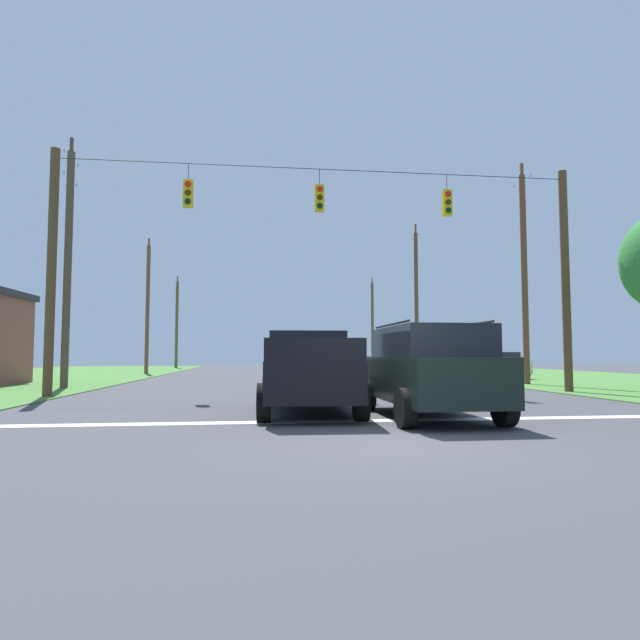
# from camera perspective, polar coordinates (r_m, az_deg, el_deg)

# --- Properties ---
(ground_plane) EXTENTS (120.00, 120.00, 0.00)m
(ground_plane) POSITION_cam_1_polar(r_m,az_deg,el_deg) (8.47, 8.34, -13.13)
(ground_plane) COLOR #3D3D42
(stop_bar_stripe) EXTENTS (16.00, 0.45, 0.01)m
(stop_bar_stripe) POSITION_cam_1_polar(r_m,az_deg,el_deg) (11.05, 4.64, -10.94)
(stop_bar_stripe) COLOR white
(stop_bar_stripe) RESTS_ON ground
(lane_dash_0) EXTENTS (2.50, 0.15, 0.01)m
(lane_dash_0) POSITION_cam_1_polar(r_m,az_deg,el_deg) (16.94, 0.56, -8.46)
(lane_dash_0) COLOR white
(lane_dash_0) RESTS_ON ground
(lane_dash_1) EXTENTS (2.50, 0.15, 0.01)m
(lane_dash_1) POSITION_cam_1_polar(r_m,az_deg,el_deg) (23.87, -1.61, -7.11)
(lane_dash_1) COLOR white
(lane_dash_1) RESTS_ON ground
(lane_dash_2) EXTENTS (2.50, 0.15, 0.01)m
(lane_dash_2) POSITION_cam_1_polar(r_m,az_deg,el_deg) (31.47, -2.89, -6.31)
(lane_dash_2) COLOR white
(lane_dash_2) RESTS_ON ground
(overhead_signal_span) EXTENTS (18.42, 0.31, 8.27)m
(overhead_signal_span) POSITION_cam_1_polar(r_m,az_deg,el_deg) (18.34, 0.36, 6.09)
(overhead_signal_span) COLOR brown
(overhead_signal_span) RESTS_ON ground
(pickup_truck) EXTENTS (2.46, 5.48, 1.95)m
(pickup_truck) POSITION_cam_1_polar(r_m,az_deg,el_deg) (12.69, -1.36, -5.66)
(pickup_truck) COLOR black
(pickup_truck) RESTS_ON ground
(suv_black) EXTENTS (2.23, 4.81, 2.05)m
(suv_black) POSITION_cam_1_polar(r_m,az_deg,el_deg) (11.73, 11.70, -5.28)
(suv_black) COLOR black
(suv_black) RESTS_ON ground
(distant_car_crossing_white) EXTENTS (2.04, 4.31, 1.52)m
(distant_car_crossing_white) POSITION_cam_1_polar(r_m,az_deg,el_deg) (25.05, 0.96, -5.15)
(distant_car_crossing_white) COLOR silver
(distant_car_crossing_white) RESTS_ON ground
(distant_car_oncoming) EXTENTS (2.03, 4.31, 1.52)m
(distant_car_oncoming) POSITION_cam_1_polar(r_m,az_deg,el_deg) (32.09, 18.99, -4.65)
(distant_car_oncoming) COLOR silver
(distant_car_oncoming) RESTS_ON ground
(utility_pole_mid_right) EXTENTS (0.28, 1.64, 10.40)m
(utility_pole_mid_right) POSITION_cam_1_polar(r_m,az_deg,el_deg) (26.10, 21.49, 4.61)
(utility_pole_mid_right) COLOR brown
(utility_pole_mid_right) RESTS_ON ground
(utility_pole_far_right) EXTENTS (0.31, 1.88, 11.68)m
(utility_pole_far_right) POSITION_cam_1_polar(r_m,az_deg,el_deg) (41.41, 10.52, 2.16)
(utility_pole_far_right) COLOR brown
(utility_pole_far_right) RESTS_ON ground
(utility_pole_near_left) EXTENTS (0.30, 1.68, 9.75)m
(utility_pole_near_left) POSITION_cam_1_polar(r_m,az_deg,el_deg) (56.55, 5.77, -0.40)
(utility_pole_near_left) COLOR brown
(utility_pole_near_left) RESTS_ON ground
(utility_pole_far_left) EXTENTS (0.31, 1.71, 10.54)m
(utility_pole_far_left) POSITION_cam_1_polar(r_m,az_deg,el_deg) (24.15, -25.91, 5.71)
(utility_pole_far_left) COLOR brown
(utility_pole_far_left) RESTS_ON ground
(utility_pole_distant_right) EXTENTS (0.27, 1.58, 9.84)m
(utility_pole_distant_right) POSITION_cam_1_polar(r_m,az_deg,el_deg) (39.57, -18.37, 1.37)
(utility_pole_distant_right) COLOR brown
(utility_pole_distant_right) RESTS_ON ground
(utility_pole_distant_left) EXTENTS (0.30, 1.66, 9.41)m
(utility_pole_distant_left) POSITION_cam_1_polar(r_m,az_deg,el_deg) (55.04, -15.43, -0.36)
(utility_pole_distant_left) COLOR brown
(utility_pole_distant_left) RESTS_ON ground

